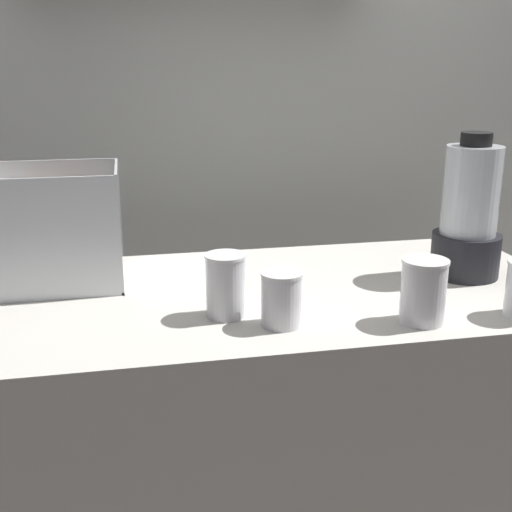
% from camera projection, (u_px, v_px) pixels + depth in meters
% --- Properties ---
extents(counter, '(1.40, 0.64, 0.90)m').
position_uv_depth(counter, '(256.00, 467.00, 1.54)').
color(counter, beige).
rests_on(counter, ground_plane).
extents(back_wall_unit, '(2.60, 0.24, 2.50)m').
position_uv_depth(back_wall_unit, '(207.00, 100.00, 2.02)').
color(back_wall_unit, silver).
rests_on(back_wall_unit, ground_plane).
extents(carrot_display_bin, '(0.30, 0.25, 0.26)m').
position_uv_depth(carrot_display_bin, '(56.00, 248.00, 1.44)').
color(carrot_display_bin, white).
rests_on(carrot_display_bin, counter).
extents(blender_pitcher, '(0.16, 0.16, 0.33)m').
position_uv_depth(blender_pitcher, '(469.00, 218.00, 1.47)').
color(blender_pitcher, black).
rests_on(blender_pitcher, counter).
extents(juice_cup_orange_far_left, '(0.08, 0.08, 0.13)m').
position_uv_depth(juice_cup_orange_far_left, '(226.00, 289.00, 1.26)').
color(juice_cup_orange_far_left, white).
rests_on(juice_cup_orange_far_left, counter).
extents(juice_cup_beet_left, '(0.08, 0.08, 0.11)m').
position_uv_depth(juice_cup_beet_left, '(281.00, 301.00, 1.21)').
color(juice_cup_beet_left, white).
rests_on(juice_cup_beet_left, counter).
extents(juice_cup_carrot_middle, '(0.09, 0.09, 0.13)m').
position_uv_depth(juice_cup_carrot_middle, '(423.00, 296.00, 1.23)').
color(juice_cup_carrot_middle, white).
rests_on(juice_cup_carrot_middle, counter).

